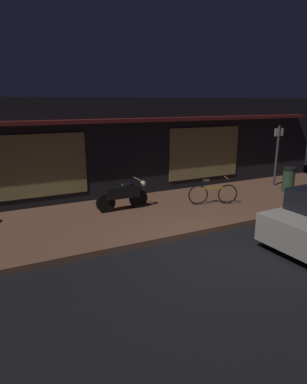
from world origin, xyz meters
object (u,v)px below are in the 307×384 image
(sign_post, at_px, (277,152))
(motorcycle, at_px, (123,194))
(bicycle_parked, at_px, (213,194))
(trash_bin, at_px, (288,179))

(sign_post, bearing_deg, motorcycle, -177.95)
(motorcycle, height_order, sign_post, sign_post)
(bicycle_parked, bearing_deg, sign_post, 14.79)
(bicycle_parked, height_order, trash_bin, trash_bin)
(motorcycle, xyz_separation_m, trash_bin, (6.41, -0.71, -0.03))
(trash_bin, bearing_deg, bicycle_parked, -179.04)
(bicycle_parked, relative_size, trash_bin, 1.69)
(motorcycle, bearing_deg, sign_post, 2.05)
(motorcycle, relative_size, bicycle_parked, 1.09)
(sign_post, distance_m, trash_bin, 1.33)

